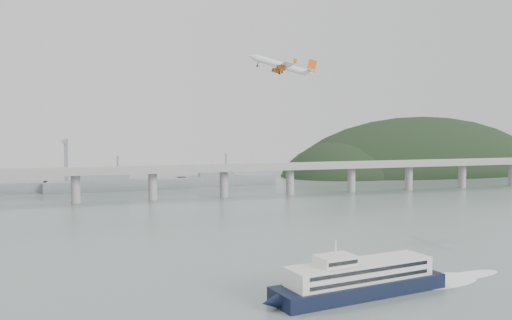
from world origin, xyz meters
name	(u,v)px	position (x,y,z in m)	size (l,w,h in m)	color
ground	(302,273)	(0.00, 0.00, 0.00)	(900.00, 900.00, 0.00)	slate
bridge	(194,173)	(-1.15, 200.00, 17.65)	(800.00, 22.00, 23.90)	gray
headland	(433,190)	(285.18, 331.75, -19.34)	(365.00, 155.00, 156.00)	black
ferry	(360,279)	(8.08, -27.10, 4.78)	(92.97, 27.99, 17.63)	black
airliner	(282,66)	(14.80, 62.38, 78.26)	(33.00, 29.85, 10.87)	white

